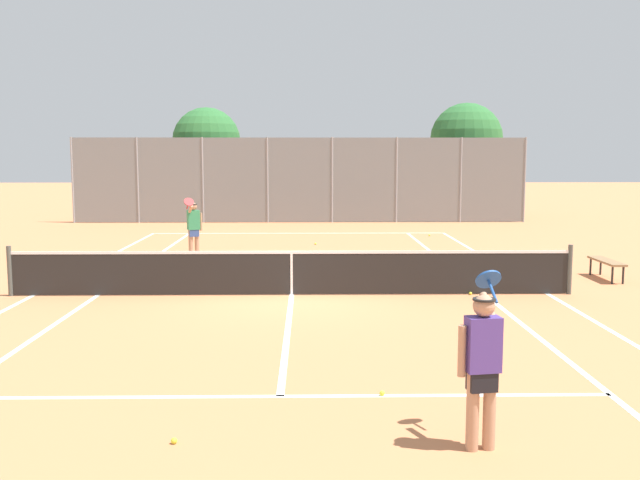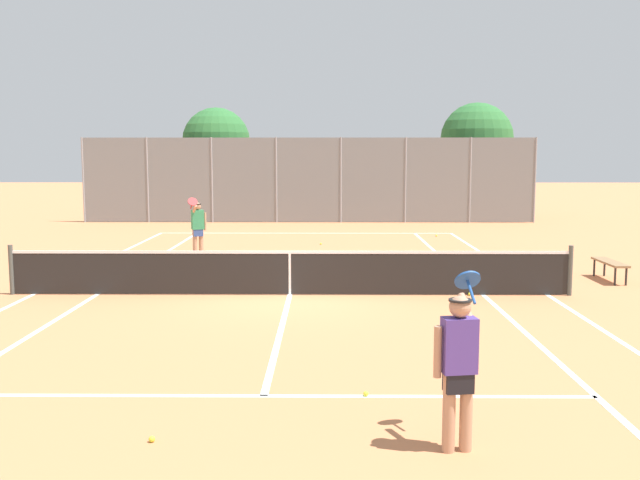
# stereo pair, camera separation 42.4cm
# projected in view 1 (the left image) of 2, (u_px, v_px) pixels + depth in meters

# --- Properties ---
(ground_plane) EXTENTS (120.00, 120.00, 0.00)m
(ground_plane) POSITION_uv_depth(u_px,v_px,m) (292.00, 295.00, 15.19)
(ground_plane) COLOR #CC7A4C
(court_line_markings) EXTENTS (11.10, 23.90, 0.01)m
(court_line_markings) POSITION_uv_depth(u_px,v_px,m) (292.00, 295.00, 15.19)
(court_line_markings) COLOR white
(court_line_markings) RESTS_ON ground
(tennis_net) EXTENTS (12.00, 0.10, 1.07)m
(tennis_net) POSITION_uv_depth(u_px,v_px,m) (292.00, 271.00, 15.12)
(tennis_net) COLOR #474C47
(tennis_net) RESTS_ON ground
(player_near_side) EXTENTS (0.59, 0.80, 1.77)m
(player_near_side) POSITION_uv_depth(u_px,v_px,m) (482.00, 361.00, 7.16)
(player_near_side) COLOR tan
(player_near_side) RESTS_ON ground
(player_far_left) EXTENTS (0.44, 0.89, 1.77)m
(player_far_left) POSITION_uv_depth(u_px,v_px,m) (194.00, 226.00, 20.51)
(player_far_left) COLOR tan
(player_far_left) RESTS_ON ground
(loose_tennis_ball_0) EXTENTS (0.07, 0.07, 0.07)m
(loose_tennis_ball_0) POSITION_uv_depth(u_px,v_px,m) (315.00, 244.00, 23.59)
(loose_tennis_ball_0) COLOR #D1DB33
(loose_tennis_ball_0) RESTS_ON ground
(loose_tennis_ball_1) EXTENTS (0.07, 0.07, 0.07)m
(loose_tennis_ball_1) POSITION_uv_depth(u_px,v_px,m) (429.00, 235.00, 26.05)
(loose_tennis_ball_1) COLOR #D1DB33
(loose_tennis_ball_1) RESTS_ON ground
(loose_tennis_ball_3) EXTENTS (0.07, 0.07, 0.07)m
(loose_tennis_ball_3) POSITION_uv_depth(u_px,v_px,m) (174.00, 441.00, 7.39)
(loose_tennis_ball_3) COLOR #D1DB33
(loose_tennis_ball_3) RESTS_ON ground
(loose_tennis_ball_4) EXTENTS (0.07, 0.07, 0.07)m
(loose_tennis_ball_4) POSITION_uv_depth(u_px,v_px,m) (471.00, 293.00, 15.20)
(loose_tennis_ball_4) COLOR #D1DB33
(loose_tennis_ball_4) RESTS_ON ground
(loose_tennis_ball_5) EXTENTS (0.07, 0.07, 0.07)m
(loose_tennis_ball_5) POSITION_uv_depth(u_px,v_px,m) (382.00, 393.00, 8.85)
(loose_tennis_ball_5) COLOR #D1DB33
(loose_tennis_ball_5) RESTS_ON ground
(courtside_bench) EXTENTS (0.36, 1.50, 0.47)m
(courtside_bench) POSITION_uv_depth(u_px,v_px,m) (607.00, 262.00, 17.05)
(courtside_bench) COLOR olive
(courtside_bench) RESTS_ON ground
(back_fence) EXTENTS (19.82, 0.08, 3.71)m
(back_fence) POSITION_uv_depth(u_px,v_px,m) (300.00, 180.00, 31.05)
(back_fence) COLOR gray
(back_fence) RESTS_ON ground
(tree_behind_left) EXTENTS (3.13, 3.12, 5.12)m
(tree_behind_left) POSITION_uv_depth(u_px,v_px,m) (209.00, 144.00, 32.84)
(tree_behind_left) COLOR brown
(tree_behind_left) RESTS_ON ground
(tree_behind_right) EXTENTS (3.42, 3.42, 5.40)m
(tree_behind_right) POSITION_uv_depth(u_px,v_px,m) (467.00, 141.00, 33.91)
(tree_behind_right) COLOR brown
(tree_behind_right) RESTS_ON ground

